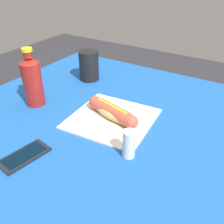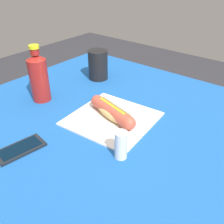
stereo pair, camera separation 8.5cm
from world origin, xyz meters
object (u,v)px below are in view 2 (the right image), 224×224
(hot_dog, at_px, (112,112))
(salt_shaker, at_px, (121,145))
(cell_phone, at_px, (20,149))
(drinking_cup, at_px, (98,65))
(soda_bottle, at_px, (39,77))

(hot_dog, bearing_deg, salt_shaker, -43.99)
(hot_dog, relative_size, cell_phone, 1.48)
(cell_phone, xyz_separation_m, drinking_cup, (-0.16, 0.53, 0.06))
(hot_dog, bearing_deg, soda_bottle, -168.44)
(cell_phone, distance_m, drinking_cup, 0.56)
(soda_bottle, height_order, salt_shaker, soda_bottle)
(soda_bottle, relative_size, drinking_cup, 1.65)
(cell_phone, distance_m, soda_bottle, 0.32)
(hot_dog, xyz_separation_m, cell_phone, (-0.11, -0.30, -0.03))
(drinking_cup, height_order, salt_shaker, drinking_cup)
(drinking_cup, bearing_deg, salt_shaker, -41.78)
(hot_dog, distance_m, salt_shaker, 0.19)
(cell_phone, relative_size, soda_bottle, 0.68)
(cell_phone, relative_size, drinking_cup, 1.12)
(hot_dog, xyz_separation_m, drinking_cup, (-0.27, 0.23, 0.03))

